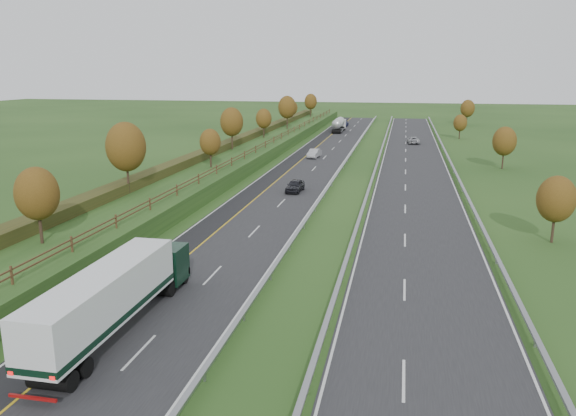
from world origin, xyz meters
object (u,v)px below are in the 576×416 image
car_oncoming (413,140)px  road_tanker (339,124)px  box_lorry (115,295)px  car_silver_mid (314,153)px  car_small_far (344,123)px  car_dark_near (295,186)px

car_oncoming → road_tanker: bearing=-52.0°
box_lorry → road_tanker: size_ratio=1.45×
car_silver_mid → car_small_far: size_ratio=0.82×
car_silver_mid → car_small_far: (-1.07, 59.04, 0.06)m
road_tanker → car_oncoming: road_tanker is taller
car_small_far → car_oncoming: bearing=-62.4°
box_lorry → car_silver_mid: 69.37m
road_tanker → car_oncoming: size_ratio=2.16×
road_tanker → car_dark_near: size_ratio=2.51×
car_dark_near → car_oncoming: (15.17, 52.65, -0.04)m
road_tanker → car_small_far: bearing=91.1°
road_tanker → car_oncoming: 27.61m
box_lorry → car_small_far: size_ratio=2.91×
road_tanker → car_oncoming: bearing=-49.0°
box_lorry → car_dark_near: box_lorry is taller
road_tanker → car_silver_mid: bearing=-89.0°
car_dark_near → car_small_far: size_ratio=0.80×
car_dark_near → box_lorry: bearing=-91.0°
box_lorry → road_tanker: box_lorry is taller
box_lorry → car_silver_mid: box_lorry is taller
box_lorry → car_oncoming: (17.90, 93.17, -1.57)m
road_tanker → car_dark_near: bearing=-87.7°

